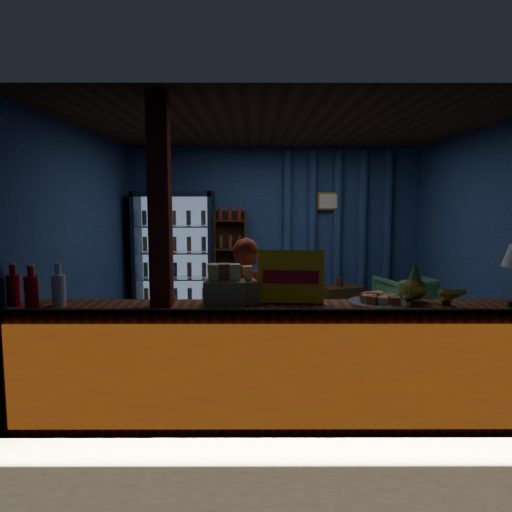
{
  "coord_description": "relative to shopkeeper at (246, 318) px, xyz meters",
  "views": [
    {
      "loc": [
        -0.31,
        -5.78,
        1.81
      ],
      "look_at": [
        -0.3,
        -0.2,
        1.15
      ],
      "focal_mm": 35.0,
      "sensor_mm": 36.0,
      "label": 1
    }
  ],
  "objects": [
    {
      "name": "ground",
      "position": [
        0.4,
        1.36,
        -0.72
      ],
      "size": [
        4.6,
        4.6,
        0.0
      ],
      "primitive_type": "plane",
      "color": "#515154",
      "rests_on": "ground"
    },
    {
      "name": "room_walls",
      "position": [
        0.4,
        1.36,
        0.85
      ],
      "size": [
        4.6,
        4.6,
        4.6
      ],
      "color": "navy",
      "rests_on": "ground"
    },
    {
      "name": "counter",
      "position": [
        0.4,
        -0.55,
        -0.25
      ],
      "size": [
        4.4,
        0.57,
        0.99
      ],
      "color": "brown",
      "rests_on": "ground"
    },
    {
      "name": "support_post",
      "position": [
        -0.65,
        -0.54,
        0.58
      ],
      "size": [
        0.16,
        0.16,
        2.6
      ],
      "primitive_type": "cube",
      "color": "maroon",
      "rests_on": "ground"
    },
    {
      "name": "beverage_cooler",
      "position": [
        -1.15,
        3.28,
        0.21
      ],
      "size": [
        1.2,
        0.62,
        1.9
      ],
      "color": "black",
      "rests_on": "ground"
    },
    {
      "name": "bottle_shelf",
      "position": [
        -0.3,
        3.42,
        0.07
      ],
      "size": [
        0.5,
        0.28,
        1.6
      ],
      "color": "#3C2513",
      "rests_on": "ground"
    },
    {
      "name": "curtain_folds",
      "position": [
        1.4,
        3.5,
        0.58
      ],
      "size": [
        1.74,
        0.14,
        2.5
      ],
      "color": "navy",
      "rests_on": "room_walls"
    },
    {
      "name": "framed_picture",
      "position": [
        1.25,
        3.46,
        1.03
      ],
      "size": [
        0.36,
        0.04,
        0.28
      ],
      "color": "#B58B2D",
      "rests_on": "room_walls"
    },
    {
      "name": "shopkeeper",
      "position": [
        0.0,
        0.0,
        0.0
      ],
      "size": [
        0.6,
        0.48,
        1.45
      ],
      "primitive_type": "imported",
      "rotation": [
        0.0,
        0.0,
        -0.28
      ],
      "color": "#9B392A",
      "rests_on": "ground"
    },
    {
      "name": "green_chair",
      "position": [
        2.3,
        2.77,
        -0.39
      ],
      "size": [
        0.89,
        0.91,
        0.66
      ],
      "primitive_type": "imported",
      "rotation": [
        0.0,
        0.0,
        3.44
      ],
      "color": "#4F9E5D",
      "rests_on": "ground"
    },
    {
      "name": "side_table",
      "position": [
        1.32,
        2.74,
        -0.46
      ],
      "size": [
        0.69,
        0.59,
        0.63
      ],
      "color": "#3C2513",
      "rests_on": "ground"
    },
    {
      "name": "yellow_sign",
      "position": [
        0.37,
        -0.4,
        0.44
      ],
      "size": [
        0.55,
        0.15,
        0.43
      ],
      "color": "#FFB60D",
      "rests_on": "counter"
    },
    {
      "name": "soda_bottles",
      "position": [
        -1.65,
        -0.55,
        0.37
      ],
      "size": [
        0.46,
        0.19,
        0.35
      ],
      "color": "red",
      "rests_on": "counter"
    },
    {
      "name": "snack_box_left",
      "position": [
        -0.16,
        -0.53,
        0.35
      ],
      "size": [
        0.33,
        0.28,
        0.34
      ],
      "color": "#A2754E",
      "rests_on": "counter"
    },
    {
      "name": "snack_box_centre",
      "position": [
        -0.05,
        -0.39,
        0.33
      ],
      "size": [
        0.33,
        0.29,
        0.3
      ],
      "color": "#A2754E",
      "rests_on": "counter"
    },
    {
      "name": "pastry_tray",
      "position": [
        1.09,
        -0.48,
        0.25
      ],
      "size": [
        0.51,
        0.51,
        0.08
      ],
      "color": "silver",
      "rests_on": "counter"
    },
    {
      "name": "banana_bunches",
      "position": [
        1.48,
        -0.5,
        0.31
      ],
      "size": [
        0.53,
        0.31,
        0.18
      ],
      "color": "yellow",
      "rests_on": "counter"
    },
    {
      "name": "pineapple",
      "position": [
        1.41,
        -0.36,
        0.36
      ],
      "size": [
        0.19,
        0.19,
        0.32
      ],
      "color": "#875D18",
      "rests_on": "counter"
    }
  ]
}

